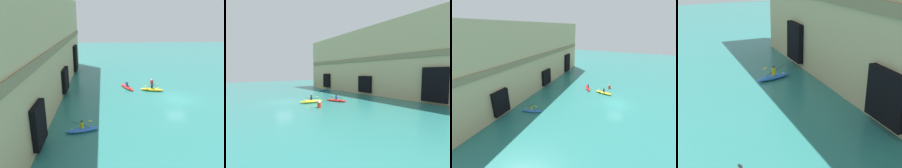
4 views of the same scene
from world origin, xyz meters
TOP-DOWN VIEW (x-y plane):
  - ground_plane at (0.00, 0.00)m, footprint 120.00×120.00m
  - cliff_bluff at (2.06, 18.50)m, footprint 40.94×6.30m
  - kayak_red at (4.81, 6.35)m, footprint 3.48×2.14m
  - kayak_yellow at (3.41, 2.78)m, footprint 1.56×3.46m
  - kayak_blue at (-8.00, 12.17)m, footprint 1.57×3.36m
  - marker_buoy at (6.75, 2.05)m, footprint 0.47×0.47m

SIDE VIEW (x-z plane):
  - ground_plane at x=0.00m, z-range 0.00..0.00m
  - kayak_red at x=4.81m, z-range -0.31..0.69m
  - kayak_blue at x=-8.00m, z-range -0.38..0.84m
  - kayak_yellow at x=3.41m, z-range -0.33..0.82m
  - marker_buoy at x=6.75m, z-range -0.04..1.08m
  - cliff_bluff at x=2.06m, z-range -0.03..13.44m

